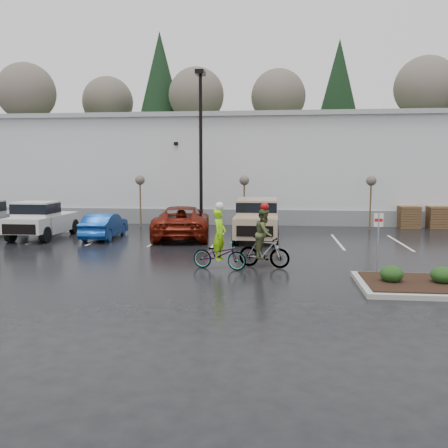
# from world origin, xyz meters

# --- Properties ---
(ground) EXTENTS (120.00, 120.00, 0.00)m
(ground) POSITION_xyz_m (0.00, 0.00, 0.00)
(ground) COLOR black
(ground) RESTS_ON ground
(warehouse) EXTENTS (60.50, 15.50, 7.20)m
(warehouse) POSITION_xyz_m (0.00, 21.99, 3.65)
(warehouse) COLOR silver
(warehouse) RESTS_ON ground
(wooded_ridge) EXTENTS (80.00, 25.00, 6.00)m
(wooded_ridge) POSITION_xyz_m (0.00, 45.00, 3.00)
(wooded_ridge) COLOR #25441C
(wooded_ridge) RESTS_ON ground
(lamppost) EXTENTS (0.50, 1.00, 9.22)m
(lamppost) POSITION_xyz_m (-4.00, 12.00, 5.69)
(lamppost) COLOR black
(lamppost) RESTS_ON ground
(sapling_west) EXTENTS (0.60, 0.60, 3.20)m
(sapling_west) POSITION_xyz_m (-8.00, 13.00, 2.73)
(sapling_west) COLOR #503820
(sapling_west) RESTS_ON ground
(sapling_mid) EXTENTS (0.60, 0.60, 3.20)m
(sapling_mid) POSITION_xyz_m (-1.50, 13.00, 2.73)
(sapling_mid) COLOR #503820
(sapling_mid) RESTS_ON ground
(sapling_east) EXTENTS (0.60, 0.60, 3.20)m
(sapling_east) POSITION_xyz_m (6.00, 13.00, 2.73)
(sapling_east) COLOR #503820
(sapling_east) RESTS_ON ground
(pallet_stack_a) EXTENTS (1.20, 1.20, 1.35)m
(pallet_stack_a) POSITION_xyz_m (8.50, 14.00, 0.68)
(pallet_stack_a) COLOR #503820
(pallet_stack_a) RESTS_ON ground
(pallet_stack_b) EXTENTS (1.20, 1.20, 1.35)m
(pallet_stack_b) POSITION_xyz_m (10.20, 14.00, 0.68)
(pallet_stack_b) COLOR #503820
(pallet_stack_b) RESTS_ON ground
(shrub_a) EXTENTS (0.70, 0.70, 0.52)m
(shrub_a) POSITION_xyz_m (4.00, -1.00, 0.41)
(shrub_a) COLOR black
(shrub_a) RESTS_ON curb_island
(shrub_b) EXTENTS (0.70, 0.70, 0.52)m
(shrub_b) POSITION_xyz_m (5.50, -1.00, 0.41)
(shrub_b) COLOR black
(shrub_b) RESTS_ON curb_island
(fire_lane_sign) EXTENTS (0.30, 0.05, 2.20)m
(fire_lane_sign) POSITION_xyz_m (3.80, 0.20, 1.41)
(fire_lane_sign) COLOR gray
(fire_lane_sign) RESTS_ON ground
(pickup_white) EXTENTS (2.10, 5.20, 1.96)m
(pickup_white) POSITION_xyz_m (-11.72, 7.93, 0.98)
(pickup_white) COLOR silver
(pickup_white) RESTS_ON ground
(car_blue) EXTENTS (1.54, 4.07, 1.32)m
(car_blue) POSITION_xyz_m (-8.44, 7.86, 0.66)
(car_blue) COLOR navy
(car_blue) RESTS_ON ground
(car_red) EXTENTS (3.57, 6.36, 1.68)m
(car_red) POSITION_xyz_m (-4.48, 8.62, 0.84)
(car_red) COLOR #671409
(car_red) RESTS_ON ground
(suv_tan) EXTENTS (2.20, 5.10, 2.06)m
(suv_tan) POSITION_xyz_m (-0.53, 8.43, 1.03)
(suv_tan) COLOR tan
(suv_tan) RESTS_ON ground
(cyclist_hivis) EXTENTS (2.12, 1.15, 2.44)m
(cyclist_hivis) POSITION_xyz_m (-1.59, 1.02, 0.75)
(cyclist_hivis) COLOR #3F3F44
(cyclist_hivis) RESTS_ON ground
(cyclist_olive) EXTENTS (1.93, 0.97, 2.41)m
(cyclist_olive) POSITION_xyz_m (0.01, 1.50, 0.87)
(cyclist_olive) COLOR #3F3F44
(cyclist_olive) RESTS_ON ground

